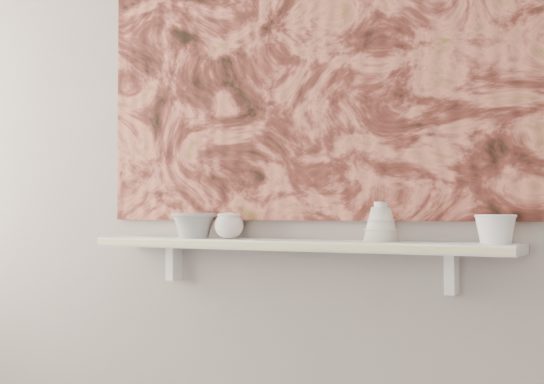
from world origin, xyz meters
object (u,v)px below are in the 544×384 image
Objects in this scene: painting at (301,50)px; cup_cream at (229,226)px; shelf at (290,245)px; bowl_white at (496,229)px; bowl_grey at (194,225)px; bell_vessel at (381,222)px.

cup_cream is (-0.22, -0.08, -0.57)m from painting.
shelf is 12.39× the size of bowl_white.
shelf is at bearing -90.00° from painting.
bowl_grey is at bearing 180.00° from bowl_white.
painting is at bearing 90.00° from shelf.
bell_vessel reaches higher than cup_cream.
bowl_grey is at bearing 180.00° from cup_cream.
shelf is 11.84× the size of bell_vessel.
bowl_grey is at bearing -167.49° from painting.
cup_cream is at bearing 180.00° from shelf.
painting is 13.28× the size of bowl_white.
bell_vessel reaches higher than shelf.
bowl_grey is 0.99m from bowl_white.
bowl_white is (0.85, 0.00, -0.00)m from cup_cream.
cup_cream is at bearing 0.00° from bowl_grey.
bowl_grey is 1.62× the size of cup_cream.
bowl_grey reaches higher than bowl_white.
bell_vessel is (0.52, 0.00, 0.02)m from cup_cream.
bowl_grey reaches higher than cup_cream.
shelf is at bearing 0.00° from cup_cream.
painting is 0.63m from bell_vessel.
bowl_white is at bearing -7.30° from painting.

